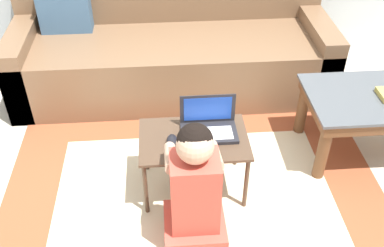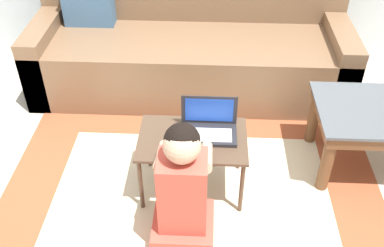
{
  "view_description": "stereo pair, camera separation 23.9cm",
  "coord_description": "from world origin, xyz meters",
  "px_view_note": "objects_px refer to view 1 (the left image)",
  "views": [
    {
      "loc": [
        -0.14,
        -1.77,
        1.91
      ],
      "look_at": [
        0.01,
        0.1,
        0.43
      ],
      "focal_mm": 42.0,
      "sensor_mm": 36.0,
      "label": 1
    },
    {
      "loc": [
        0.1,
        -1.78,
        1.91
      ],
      "look_at": [
        0.01,
        0.1,
        0.43
      ],
      "focal_mm": 42.0,
      "sensor_mm": 36.0,
      "label": 2
    }
  ],
  "objects_px": {
    "couch": "(171,52)",
    "laptop": "(209,127)",
    "coffee_table": "(376,105)",
    "laptop_desk": "(194,144)",
    "computer_mouse": "(172,141)",
    "person_seated": "(195,196)"
  },
  "relations": [
    {
      "from": "person_seated",
      "to": "laptop_desk",
      "type": "bearing_deg",
      "value": 86.03
    },
    {
      "from": "coffee_table",
      "to": "laptop",
      "type": "relative_size",
      "value": 2.78
    },
    {
      "from": "couch",
      "to": "laptop",
      "type": "bearing_deg",
      "value": -81.37
    },
    {
      "from": "laptop",
      "to": "coffee_table",
      "type": "bearing_deg",
      "value": 11.15
    },
    {
      "from": "coffee_table",
      "to": "computer_mouse",
      "type": "bearing_deg",
      "value": -166.73
    },
    {
      "from": "laptop_desk",
      "to": "person_seated",
      "type": "relative_size",
      "value": 0.77
    },
    {
      "from": "laptop_desk",
      "to": "laptop",
      "type": "height_order",
      "value": "laptop"
    },
    {
      "from": "computer_mouse",
      "to": "person_seated",
      "type": "xyz_separation_m",
      "value": [
        0.09,
        -0.34,
        -0.06
      ]
    },
    {
      "from": "coffee_table",
      "to": "person_seated",
      "type": "bearing_deg",
      "value": -151.02
    },
    {
      "from": "laptop",
      "to": "computer_mouse",
      "type": "height_order",
      "value": "laptop"
    },
    {
      "from": "couch",
      "to": "computer_mouse",
      "type": "height_order",
      "value": "couch"
    },
    {
      "from": "laptop",
      "to": "computer_mouse",
      "type": "distance_m",
      "value": 0.22
    },
    {
      "from": "laptop",
      "to": "computer_mouse",
      "type": "bearing_deg",
      "value": -156.55
    },
    {
      "from": "coffee_table",
      "to": "laptop_desk",
      "type": "distance_m",
      "value": 1.14
    },
    {
      "from": "coffee_table",
      "to": "computer_mouse",
      "type": "distance_m",
      "value": 1.26
    },
    {
      "from": "couch",
      "to": "laptop_desk",
      "type": "distance_m",
      "value": 1.12
    },
    {
      "from": "laptop_desk",
      "to": "computer_mouse",
      "type": "distance_m",
      "value": 0.14
    },
    {
      "from": "laptop",
      "to": "computer_mouse",
      "type": "relative_size",
      "value": 2.7
    },
    {
      "from": "coffee_table",
      "to": "laptop",
      "type": "distance_m",
      "value": 1.05
    },
    {
      "from": "computer_mouse",
      "to": "couch",
      "type": "bearing_deg",
      "value": 88.1
    },
    {
      "from": "person_seated",
      "to": "computer_mouse",
      "type": "bearing_deg",
      "value": 104.78
    },
    {
      "from": "coffee_table",
      "to": "laptop_desk",
      "type": "relative_size",
      "value": 1.43
    }
  ]
}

